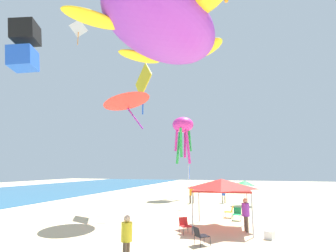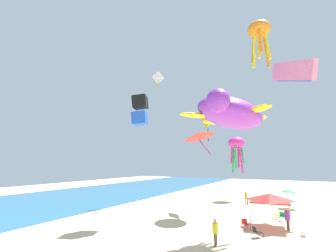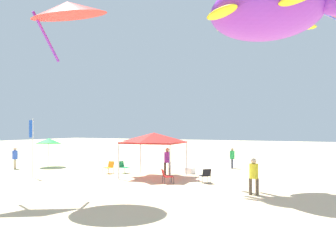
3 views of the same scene
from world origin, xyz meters
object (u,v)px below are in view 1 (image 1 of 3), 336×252
object	(u,v)px
folding_chair_near_cooler	(200,234)
kite_octopus_magenta	(183,127)
kite_diamond_white	(79,29)
folding_chair_left_of_tent	(230,211)
person_kite_handler	(127,235)
cooler_box	(270,234)
canopy_tent	(221,185)
kite_turtle_purple	(159,25)
kite_box_black	(24,46)
folding_chair_right_of_tent	(185,224)
person_watching_sky	(192,193)
kite_delta_red	(126,98)
person_near_umbrella	(246,212)
person_beachcomber	(223,193)
banner_flag	(189,182)
folding_chair_facing_ocean	(237,213)
kite_diamond_yellow	(143,82)
beach_umbrella	(245,183)

from	to	relation	value
folding_chair_near_cooler	kite_octopus_magenta	xyz separation A→B (m)	(18.13, 5.16, 7.93)
kite_diamond_white	folding_chair_left_of_tent	bearing A→B (deg)	-66.57
folding_chair_left_of_tent	person_kite_handler	world-z (taller)	person_kite_handler
cooler_box	person_kite_handler	world-z (taller)	person_kite_handler
canopy_tent	kite_turtle_purple	xyz separation A→B (m)	(-7.27, 1.47, 6.42)
kite_box_black	folding_chair_right_of_tent	bearing A→B (deg)	-93.96
person_watching_sky	kite_delta_red	world-z (taller)	kite_delta_red
person_near_umbrella	person_watching_sky	distance (m)	11.89
cooler_box	kite_box_black	bearing A→B (deg)	103.31
canopy_tent	kite_delta_red	bearing A→B (deg)	83.15
person_kite_handler	kite_diamond_white	xyz separation A→B (m)	(13.07, 12.60, 17.45)
person_beachcomber	folding_chair_right_of_tent	bearing A→B (deg)	44.23
cooler_box	person_kite_handler	xyz separation A→B (m)	(-5.25, 5.30, 0.81)
banner_flag	kite_delta_red	size ratio (longest dim) A/B	1.06
banner_flag	kite_delta_red	world-z (taller)	kite_delta_red
person_watching_sky	kite_turtle_purple	distance (m)	19.44
folding_chair_facing_ocean	person_near_umbrella	world-z (taller)	person_near_umbrella
folding_chair_left_of_tent	cooler_box	size ratio (longest dim) A/B	1.13
person_kite_handler	kite_delta_red	distance (m)	11.43
canopy_tent	person_watching_sky	size ratio (longest dim) A/B	2.13
folding_chair_left_of_tent	kite_delta_red	bearing A→B (deg)	-61.64
person_beachcomber	kite_diamond_white	distance (m)	23.30
canopy_tent	person_watching_sky	distance (m)	11.16
kite_diamond_white	person_near_umbrella	bearing A→B (deg)	-78.19
canopy_tent	person_watching_sky	xyz separation A→B (m)	(10.31, 4.01, -1.48)
person_kite_handler	person_near_umbrella	world-z (taller)	person_near_umbrella
kite_octopus_magenta	folding_chair_left_of_tent	bearing A→B (deg)	92.35
cooler_box	kite_octopus_magenta	world-z (taller)	kite_octopus_magenta
folding_chair_near_cooler	person_kite_handler	world-z (taller)	person_kite_handler
banner_flag	kite_diamond_yellow	size ratio (longest dim) A/B	0.75
kite_diamond_white	kite_diamond_yellow	world-z (taller)	kite_diamond_white
folding_chair_left_of_tent	cooler_box	xyz separation A→B (m)	(-5.09, -2.27, -0.27)
person_near_umbrella	folding_chair_left_of_tent	bearing A→B (deg)	-178.87
folding_chair_near_cooler	cooler_box	bearing A→B (deg)	-96.68
canopy_tent	cooler_box	distance (m)	3.67
canopy_tent	kite_box_black	size ratio (longest dim) A/B	1.22
person_watching_sky	folding_chair_near_cooler	bearing A→B (deg)	-59.16
beach_umbrella	kite_box_black	world-z (taller)	kite_box_black
person_watching_sky	kite_diamond_yellow	xyz separation A→B (m)	(-5.12, 3.28, 10.29)
person_watching_sky	kite_diamond_yellow	distance (m)	11.95
folding_chair_facing_ocean	kite_box_black	bearing A→B (deg)	-139.77
folding_chair_right_of_tent	kite_turtle_purple	size ratio (longest dim) A/B	0.12
kite_diamond_white	canopy_tent	bearing A→B (deg)	-78.82
beach_umbrella	banner_flag	bearing A→B (deg)	126.15
cooler_box	kite_turtle_purple	distance (m)	11.14
folding_chair_facing_ocean	canopy_tent	bearing A→B (deg)	-96.79
canopy_tent	folding_chair_left_of_tent	xyz separation A→B (m)	(3.57, -0.17, -2.01)
kite_turtle_purple	canopy_tent	bearing A→B (deg)	166.28
folding_chair_left_of_tent	kite_delta_red	distance (m)	11.04
banner_flag	kite_turtle_purple	distance (m)	15.73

